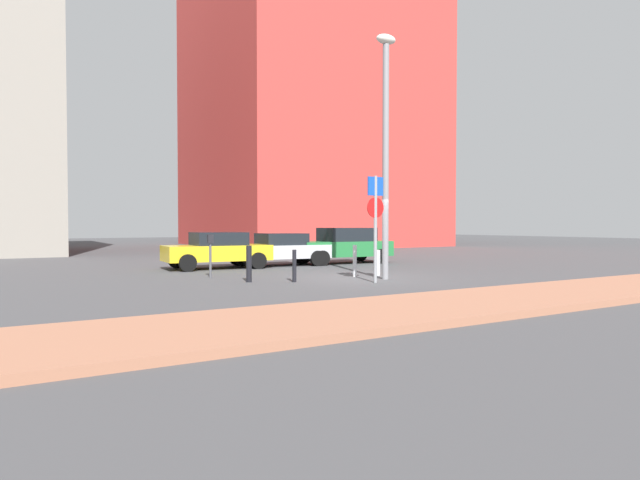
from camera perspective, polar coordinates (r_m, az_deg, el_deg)
ground_plane at (r=17.46m, az=3.68°, el=-4.01°), size 120.00×120.00×0.00m
sidewalk_brick at (r=12.82m, az=19.91°, el=-5.82°), size 40.00×3.05×0.14m
parked_car_yellow at (r=21.46m, az=-10.76°, el=-1.00°), size 4.12×2.16×1.42m
parked_car_silver at (r=22.66m, az=-4.45°, el=-0.93°), size 4.34×2.31×1.35m
parked_car_green at (r=24.02m, az=2.51°, el=-0.53°), size 4.43×2.10×1.57m
parking_sign_post at (r=16.00m, az=5.86°, el=2.59°), size 0.60×0.10×3.14m
parking_meter at (r=17.76m, az=-11.48°, el=-1.03°), size 0.18×0.14×1.39m
street_lamp at (r=17.25m, az=6.93°, el=10.70°), size 0.70×0.36×7.61m
traffic_bollard_near at (r=16.12m, az=-2.72°, el=-2.74°), size 0.12×0.12×0.97m
traffic_bollard_mid at (r=17.79m, az=3.68°, el=-2.22°), size 0.13×0.13×1.04m
traffic_bollard_far at (r=16.24m, az=-7.49°, el=-2.51°), size 0.17×0.17×1.09m
traffic_bollard_edge at (r=18.26m, az=6.10°, el=-2.41°), size 0.17×0.17×0.86m
building_colorful_midrise at (r=47.09m, az=-1.31°, el=14.09°), size 17.17×17.37×23.78m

